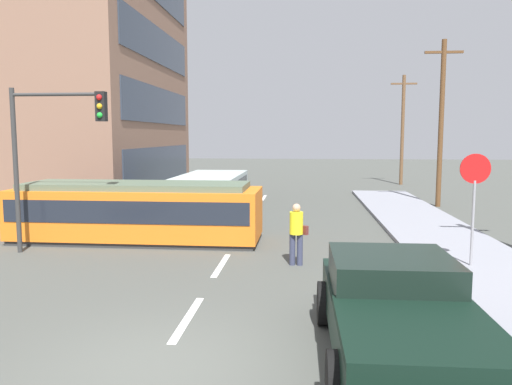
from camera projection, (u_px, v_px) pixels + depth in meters
name	position (u px, v px, depth m)	size (l,w,h in m)	color
ground_plane	(240.00, 236.00, 17.47)	(120.00, 120.00, 0.00)	#484B46
sidewalk_curb_right	(483.00, 269.00, 12.88)	(3.20, 36.00, 0.14)	gray
lane_stripe_1	(188.00, 319.00, 9.55)	(0.16, 2.40, 0.01)	silver
lane_stripe_2	(221.00, 265.00, 13.51)	(0.16, 2.40, 0.01)	silver
lane_stripe_3	(254.00, 214.00, 22.33)	(0.16, 2.40, 0.01)	silver
lane_stripe_4	(264.00, 198.00, 28.27)	(0.16, 2.40, 0.01)	silver
corner_building	(27.00, 54.00, 27.81)	(14.92, 14.00, 16.00)	#87614E
streetcar_tram	(137.00, 211.00, 16.59)	(8.11, 2.59, 1.94)	orange
city_bus	(211.00, 192.00, 21.82)	(2.57, 5.90, 1.80)	#ADBEBB
pedestrian_crossing	(297.00, 231.00, 13.43)	(0.51, 0.36, 1.67)	#343850
pickup_truck_parked	(397.00, 311.00, 7.66)	(2.31, 5.02, 1.55)	black
parked_sedan_mid	(119.00, 205.00, 20.74)	(2.12, 4.41, 1.19)	#113098
stop_sign	(475.00, 186.00, 12.73)	(0.76, 0.07, 2.88)	gray
traffic_light_mast	(52.00, 138.00, 14.54)	(2.88, 0.33, 4.85)	#333333
utility_pole_mid	(441.00, 121.00, 24.32)	(1.80, 0.24, 8.05)	brown
utility_pole_far	(403.00, 128.00, 35.56)	(1.80, 0.24, 7.72)	brown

